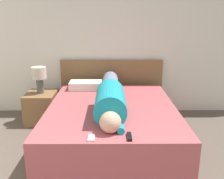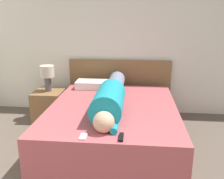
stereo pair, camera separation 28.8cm
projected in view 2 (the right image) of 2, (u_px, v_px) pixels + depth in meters
name	position (u px, v px, depth m)	size (l,w,h in m)	color
wall_back	(124.00, 34.00, 4.00)	(5.96, 0.06, 2.60)	silver
bed	(113.00, 125.00, 3.16)	(1.55, 1.94, 0.51)	#A84C51
headboard	(119.00, 86.00, 4.18)	(1.67, 0.04, 0.89)	brown
nightstand	(50.00, 105.00, 3.95)	(0.45, 0.49, 0.46)	brown
table_lamp	(47.00, 74.00, 3.81)	(0.21, 0.21, 0.40)	#4C4C51
person_lying	(111.00, 96.00, 2.98)	(0.33, 1.77, 0.33)	tan
pillow_near_headboard	(96.00, 85.00, 3.82)	(0.60, 0.29, 0.11)	silver
tv_remote	(121.00, 137.00, 2.25)	(0.04, 0.15, 0.02)	black
cell_phone	(83.00, 136.00, 2.28)	(0.06, 0.13, 0.01)	#B2B7BC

